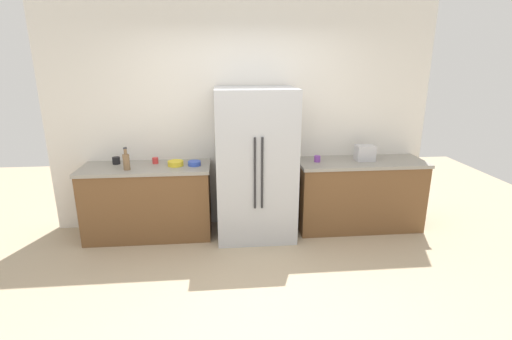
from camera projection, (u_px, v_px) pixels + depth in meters
ground_plane at (255, 298)px, 3.41m from camera, size 9.49×9.49×0.00m
kitchen_back_panel at (242, 110)px, 4.66m from camera, size 4.74×0.10×2.98m
counter_left at (149, 201)px, 4.52m from camera, size 1.51×0.60×0.88m
counter_right at (359, 194)px, 4.76m from camera, size 1.58×0.60×0.88m
refrigerator at (255, 164)px, 4.43m from camera, size 0.92×0.74×1.79m
toaster at (365, 153)px, 4.63m from camera, size 0.23×0.16×0.19m
bottle_a at (126, 161)px, 4.23m from camera, size 0.07×0.07×0.26m
cup_a at (116, 161)px, 4.48m from camera, size 0.09×0.09×0.08m
cup_b at (317, 159)px, 4.57m from camera, size 0.08×0.08×0.07m
cup_c at (155, 161)px, 4.50m from camera, size 0.07×0.07×0.07m
bowl_a at (194, 163)px, 4.42m from camera, size 0.15×0.15×0.05m
bowl_b at (176, 163)px, 4.41m from camera, size 0.18×0.18×0.06m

